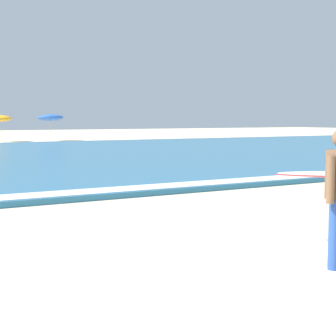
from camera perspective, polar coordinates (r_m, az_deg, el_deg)
name	(u,v)px	position (r m, az deg, el deg)	size (l,w,h in m)	color
ground_plane	(79,285)	(6.18, -9.52, -12.27)	(160.00, 160.00, 0.00)	beige
beach_umbrella_5	(50,118)	(45.29, -12.47, 5.28)	(2.09, 2.12, 2.25)	beige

